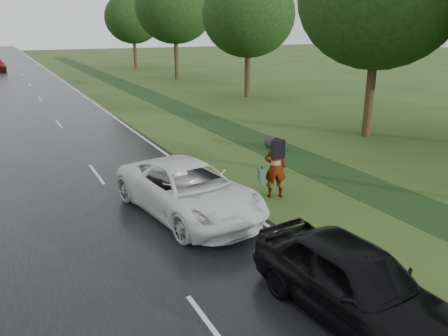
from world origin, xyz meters
TOP-DOWN VIEW (x-y plane):
  - edge_stripe_east at (6.75, 45.00)m, footprint 0.12×180.00m
  - drainage_ditch at (11.50, 18.71)m, footprint 2.20×120.00m
  - tree_east_c at (18.20, 24.00)m, footprint 7.00×7.00m
  - tree_east_d at (17.80, 38.00)m, footprint 8.00×8.00m
  - tree_east_f at (17.50, 52.00)m, footprint 7.20×7.20m
  - pedestrian at (8.17, 5.14)m, footprint 0.97×1.00m
  - white_pickup at (5.17, 5.10)m, footprint 3.25×5.70m
  - dark_sedan at (6.00, -0.76)m, footprint 2.14×4.59m

SIDE VIEW (x-z plane):
  - drainage_ditch at x=11.50m, z-range -0.24..0.32m
  - edge_stripe_east at x=6.75m, z-range 0.04..0.05m
  - white_pickup at x=5.17m, z-range 0.04..1.54m
  - dark_sedan at x=6.00m, z-range 0.04..1.56m
  - pedestrian at x=8.17m, z-range 0.03..2.01m
  - tree_east_c at x=18.20m, z-range 1.49..10.78m
  - tree_east_f at x=17.50m, z-range 1.56..11.18m
  - tree_east_d at x=17.80m, z-range 1.77..12.53m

